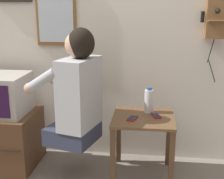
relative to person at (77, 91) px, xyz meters
The scene contains 9 objects.
wall_back 0.72m from the person, 77.12° to the left, with size 6.80×0.05×2.55m.
side_table 0.63m from the person, ahead, with size 0.50×0.50×0.54m.
person is the anchor object (origin of this frame).
tv_stand 0.90m from the person, 169.15° to the left, with size 0.61×0.53×0.50m.
wall_phone_antique 1.31m from the person, 20.54° to the left, with size 0.20×0.19×0.81m.
wall_mirror 0.83m from the person, 121.53° to the left, with size 0.36×0.03×0.68m.
cell_phone_held 0.49m from the person, ahead, with size 0.09×0.14×0.01m.
cell_phone_spare 0.68m from the person, ahead, with size 0.09×0.14×0.01m.
water_bottle 0.62m from the person, 19.03° to the left, with size 0.08×0.08×0.22m.
Camera 1 is at (0.46, -1.73, 1.42)m, focal length 50.00 mm.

